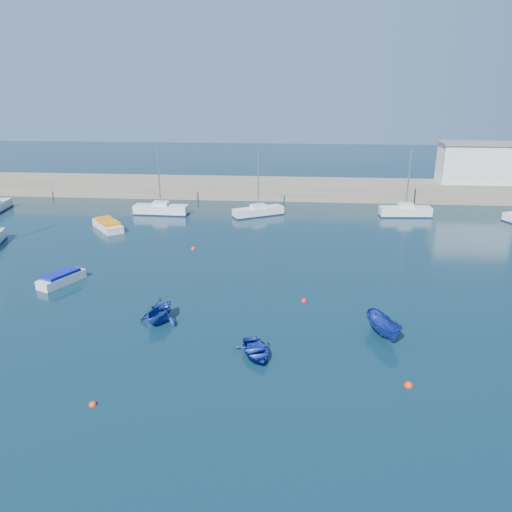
# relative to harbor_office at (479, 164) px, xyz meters

# --- Properties ---
(ground) EXTENTS (220.00, 220.00, 0.00)m
(ground) POSITION_rel_harbor_office_xyz_m (-30.00, -46.00, -5.10)
(ground) COLOR #0C2635
(ground) RESTS_ON ground
(back_wall) EXTENTS (96.00, 4.50, 2.60)m
(back_wall) POSITION_rel_harbor_office_xyz_m (-30.00, 0.00, -3.80)
(back_wall) COLOR #766C5A
(back_wall) RESTS_ON ground
(harbor_office) EXTENTS (10.00, 4.00, 5.00)m
(harbor_office) POSITION_rel_harbor_office_xyz_m (0.00, 0.00, 0.00)
(harbor_office) COLOR silver
(harbor_office) RESTS_ON back_wall
(sailboat_5) EXTENTS (6.61, 2.11, 8.64)m
(sailboat_5) POSITION_rel_harbor_office_xyz_m (-40.37, -10.22, -4.48)
(sailboat_5) COLOR silver
(sailboat_5) RESTS_ON ground
(sailboat_6) EXTENTS (6.22, 4.58, 8.11)m
(sailboat_6) POSITION_rel_harbor_office_xyz_m (-28.45, -9.95, -4.55)
(sailboat_6) COLOR silver
(sailboat_6) RESTS_ON ground
(sailboat_7) EXTENTS (6.17, 2.12, 8.14)m
(sailboat_7) POSITION_rel_harbor_office_xyz_m (-10.77, -8.77, -4.45)
(sailboat_7) COLOR silver
(sailboat_7) RESTS_ON ground
(motorboat_1) EXTENTS (2.89, 4.12, 0.96)m
(motorboat_1) POSITION_rel_harbor_office_xyz_m (-42.57, -32.58, -4.65)
(motorboat_1) COLOR silver
(motorboat_1) RESTS_ON ground
(motorboat_2) EXTENTS (4.64, 5.10, 1.06)m
(motorboat_2) POSITION_rel_harbor_office_xyz_m (-44.50, -17.18, -4.60)
(motorboat_2) COLOR silver
(motorboat_2) RESTS_ON ground
(dinghy_center) EXTENTS (3.16, 3.71, 0.65)m
(dinghy_center) POSITION_rel_harbor_office_xyz_m (-25.99, -42.50, -4.77)
(dinghy_center) COLOR navy
(dinghy_center) RESTS_ON ground
(dinghy_left) EXTENTS (3.48, 3.80, 1.69)m
(dinghy_left) POSITION_rel_harbor_office_xyz_m (-32.87, -38.65, -4.25)
(dinghy_left) COLOR navy
(dinghy_left) RESTS_ON ground
(dinghy_right) EXTENTS (2.49, 3.73, 1.35)m
(dinghy_right) POSITION_rel_harbor_office_xyz_m (-18.06, -39.41, -4.43)
(dinghy_right) COLOR navy
(dinghy_right) RESTS_ON ground
(buoy_0) EXTENTS (0.40, 0.40, 0.40)m
(buoy_0) POSITION_rel_harbor_office_xyz_m (-33.79, -47.95, -5.10)
(buoy_0) COLOR red
(buoy_0) RESTS_ON ground
(buoy_1) EXTENTS (0.45, 0.45, 0.45)m
(buoy_1) POSITION_rel_harbor_office_xyz_m (-23.07, -34.42, -5.10)
(buoy_1) COLOR red
(buoy_1) RESTS_ON ground
(buoy_2) EXTENTS (0.48, 0.48, 0.48)m
(buoy_2) POSITION_rel_harbor_office_xyz_m (-17.54, -44.90, -5.10)
(buoy_2) COLOR red
(buoy_2) RESTS_ON ground
(buoy_3) EXTENTS (0.47, 0.47, 0.47)m
(buoy_3) POSITION_rel_harbor_office_xyz_m (-33.73, -23.12, -5.10)
(buoy_3) COLOR red
(buoy_3) RESTS_ON ground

